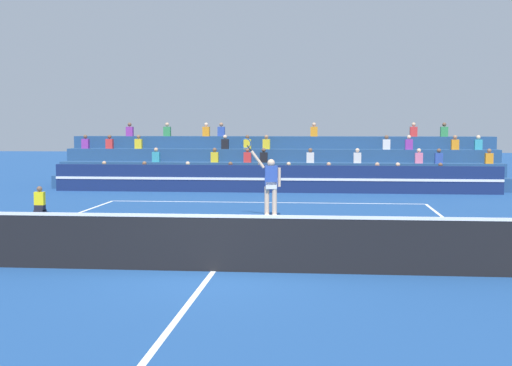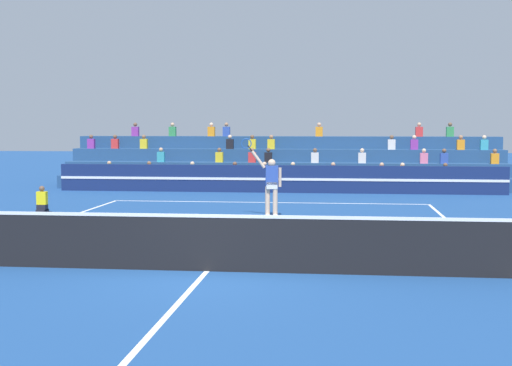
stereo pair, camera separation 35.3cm
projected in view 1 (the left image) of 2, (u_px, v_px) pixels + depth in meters
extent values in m
plane|color=navy|center=(213.00, 271.00, 13.12)|extent=(120.00, 120.00, 0.00)
cube|color=white|center=(266.00, 202.00, 24.93)|extent=(11.00, 0.10, 0.01)
cube|color=white|center=(250.00, 224.00, 19.50)|extent=(8.25, 0.10, 0.01)
cube|color=white|center=(213.00, 271.00, 13.12)|extent=(0.10, 12.85, 0.01)
cube|color=black|center=(213.00, 245.00, 13.08)|extent=(11.90, 0.02, 1.00)
cube|color=white|center=(213.00, 216.00, 13.04)|extent=(11.90, 0.04, 0.06)
cube|color=navy|center=(274.00, 179.00, 28.63)|extent=(18.00, 0.24, 1.10)
cube|color=white|center=(273.00, 179.00, 28.50)|extent=(18.00, 0.02, 0.10)
cube|color=navy|center=(276.00, 183.00, 29.92)|extent=(19.13, 0.95, 0.55)
cube|color=black|center=(260.00, 172.00, 29.77)|extent=(0.32, 0.22, 0.44)
sphere|color=beige|center=(260.00, 164.00, 29.74)|extent=(0.18, 0.18, 0.18)
cube|color=#2D4CA5|center=(440.00, 173.00, 29.07)|extent=(0.32, 0.22, 0.44)
sphere|color=brown|center=(440.00, 165.00, 29.04)|extent=(0.18, 0.18, 0.18)
cube|color=orange|center=(398.00, 172.00, 29.23)|extent=(0.32, 0.22, 0.44)
sphere|color=beige|center=(398.00, 165.00, 29.20)|extent=(0.18, 0.18, 0.18)
cube|color=pink|center=(377.00, 172.00, 29.31)|extent=(0.32, 0.22, 0.44)
sphere|color=tan|center=(377.00, 165.00, 29.28)|extent=(0.18, 0.18, 0.18)
cube|color=orange|center=(145.00, 171.00, 30.24)|extent=(0.32, 0.22, 0.44)
sphere|color=brown|center=(144.00, 163.00, 30.21)|extent=(0.18, 0.18, 0.18)
cube|color=#338C4C|center=(289.00, 172.00, 29.66)|extent=(0.32, 0.22, 0.44)
sphere|color=beige|center=(289.00, 164.00, 29.63)|extent=(0.18, 0.18, 0.18)
cube|color=teal|center=(188.00, 171.00, 30.06)|extent=(0.32, 0.22, 0.44)
sphere|color=beige|center=(188.00, 164.00, 30.04)|extent=(0.18, 0.18, 0.18)
cube|color=#338C4C|center=(104.00, 171.00, 30.41)|extent=(0.32, 0.22, 0.44)
sphere|color=tan|center=(104.00, 163.00, 30.38)|extent=(0.18, 0.18, 0.18)
cube|color=red|center=(231.00, 171.00, 29.89)|extent=(0.32, 0.22, 0.44)
sphere|color=brown|center=(230.00, 164.00, 29.86)|extent=(0.18, 0.18, 0.18)
cube|color=purple|center=(329.00, 172.00, 29.50)|extent=(0.32, 0.22, 0.44)
sphere|color=tan|center=(329.00, 164.00, 29.47)|extent=(0.18, 0.18, 0.18)
cube|color=navy|center=(277.00, 175.00, 30.84)|extent=(19.13, 0.95, 1.10)
cube|color=pink|center=(419.00, 158.00, 30.04)|extent=(0.32, 0.22, 0.44)
sphere|color=beige|center=(419.00, 151.00, 30.01)|extent=(0.18, 0.18, 0.18)
cube|color=orange|center=(489.00, 158.00, 29.76)|extent=(0.32, 0.22, 0.44)
sphere|color=brown|center=(489.00, 151.00, 29.74)|extent=(0.18, 0.18, 0.18)
cube|color=black|center=(264.00, 157.00, 30.66)|extent=(0.32, 0.22, 0.44)
sphere|color=brown|center=(264.00, 150.00, 30.64)|extent=(0.18, 0.18, 0.18)
cube|color=#2D4CA5|center=(439.00, 158.00, 29.96)|extent=(0.32, 0.22, 0.44)
sphere|color=brown|center=(439.00, 151.00, 29.93)|extent=(0.18, 0.18, 0.18)
cube|color=silver|center=(357.00, 158.00, 30.28)|extent=(0.32, 0.22, 0.44)
sphere|color=beige|center=(357.00, 150.00, 30.25)|extent=(0.18, 0.18, 0.18)
cube|color=teal|center=(156.00, 157.00, 31.11)|extent=(0.32, 0.22, 0.44)
sphere|color=tan|center=(156.00, 150.00, 31.09)|extent=(0.18, 0.18, 0.18)
cube|color=silver|center=(310.00, 158.00, 30.47)|extent=(0.32, 0.22, 0.44)
sphere|color=brown|center=(310.00, 150.00, 30.44)|extent=(0.18, 0.18, 0.18)
cube|color=red|center=(248.00, 157.00, 30.73)|extent=(0.32, 0.22, 0.44)
sphere|color=brown|center=(248.00, 150.00, 30.70)|extent=(0.18, 0.18, 0.18)
cube|color=yellow|center=(215.00, 157.00, 30.86)|extent=(0.32, 0.22, 0.44)
sphere|color=brown|center=(215.00, 150.00, 30.84)|extent=(0.18, 0.18, 0.18)
cube|color=navy|center=(279.00, 168.00, 31.76)|extent=(19.13, 0.95, 1.65)
cube|color=yellow|center=(247.00, 144.00, 31.64)|extent=(0.32, 0.22, 0.44)
sphere|color=brown|center=(247.00, 137.00, 31.61)|extent=(0.18, 0.18, 0.18)
cube|color=black|center=(225.00, 144.00, 31.73)|extent=(0.32, 0.22, 0.44)
sphere|color=beige|center=(225.00, 137.00, 31.71)|extent=(0.18, 0.18, 0.18)
cube|color=yellow|center=(139.00, 144.00, 32.11)|extent=(0.32, 0.22, 0.44)
sphere|color=brown|center=(138.00, 137.00, 32.08)|extent=(0.18, 0.18, 0.18)
cube|color=orange|center=(455.00, 145.00, 30.78)|extent=(0.32, 0.22, 0.44)
sphere|color=#9E7051|center=(455.00, 137.00, 30.75)|extent=(0.18, 0.18, 0.18)
cube|color=purple|center=(85.00, 144.00, 32.34)|extent=(0.32, 0.22, 0.44)
sphere|color=brown|center=(85.00, 137.00, 32.32)|extent=(0.18, 0.18, 0.18)
cube|color=red|center=(110.00, 144.00, 32.23)|extent=(0.32, 0.22, 0.44)
sphere|color=brown|center=(109.00, 137.00, 32.21)|extent=(0.18, 0.18, 0.18)
cube|color=silver|center=(386.00, 144.00, 31.06)|extent=(0.32, 0.22, 0.44)
sphere|color=brown|center=(387.00, 137.00, 31.03)|extent=(0.18, 0.18, 0.18)
cube|color=teal|center=(478.00, 145.00, 30.68)|extent=(0.32, 0.22, 0.44)
sphere|color=beige|center=(478.00, 137.00, 30.66)|extent=(0.18, 0.18, 0.18)
cube|color=purple|center=(409.00, 145.00, 30.96)|extent=(0.32, 0.22, 0.44)
sphere|color=beige|center=(409.00, 137.00, 30.94)|extent=(0.18, 0.18, 0.18)
cube|color=yellow|center=(266.00, 144.00, 31.56)|extent=(0.32, 0.22, 0.44)
sphere|color=#9E7051|center=(266.00, 137.00, 31.53)|extent=(0.18, 0.18, 0.18)
cube|color=navy|center=(280.00, 160.00, 32.68)|extent=(19.13, 0.95, 2.20)
cube|color=red|center=(414.00, 132.00, 31.83)|extent=(0.32, 0.22, 0.44)
sphere|color=tan|center=(414.00, 124.00, 31.81)|extent=(0.18, 0.18, 0.18)
cube|color=#338C4C|center=(167.00, 131.00, 32.90)|extent=(0.32, 0.22, 0.44)
sphere|color=tan|center=(167.00, 125.00, 32.87)|extent=(0.18, 0.18, 0.18)
cube|color=#2D4CA5|center=(221.00, 132.00, 32.66)|extent=(0.32, 0.22, 0.44)
sphere|color=#9E7051|center=(221.00, 125.00, 32.63)|extent=(0.18, 0.18, 0.18)
cube|color=purple|center=(130.00, 131.00, 33.07)|extent=(0.32, 0.22, 0.44)
sphere|color=brown|center=(130.00, 125.00, 33.04)|extent=(0.18, 0.18, 0.18)
cube|color=#338C4C|center=(444.00, 132.00, 31.71)|extent=(0.32, 0.22, 0.44)
sphere|color=brown|center=(444.00, 124.00, 31.68)|extent=(0.18, 0.18, 0.18)
cube|color=orange|center=(206.00, 132.00, 32.73)|extent=(0.32, 0.22, 0.44)
sphere|color=beige|center=(206.00, 125.00, 32.70)|extent=(0.18, 0.18, 0.18)
cube|color=orange|center=(314.00, 132.00, 32.26)|extent=(0.32, 0.22, 0.44)
sphere|color=tan|center=(314.00, 125.00, 32.23)|extent=(0.18, 0.18, 0.18)
cube|color=black|center=(40.00, 212.00, 21.75)|extent=(0.28, 0.36, 0.12)
cube|color=black|center=(40.00, 208.00, 21.74)|extent=(0.28, 0.24, 0.18)
cube|color=yellow|center=(40.00, 198.00, 21.72)|extent=(0.30, 0.18, 0.40)
sphere|color=brown|center=(39.00, 189.00, 21.69)|extent=(0.17, 0.17, 0.17)
cylinder|color=beige|center=(275.00, 202.00, 20.86)|extent=(0.14, 0.14, 0.90)
cylinder|color=beige|center=(267.00, 202.00, 20.93)|extent=(0.14, 0.14, 0.90)
cube|color=white|center=(271.00, 185.00, 20.84)|extent=(0.35, 0.25, 0.20)
cube|color=#2D4CA5|center=(271.00, 175.00, 20.81)|extent=(0.39, 0.26, 0.56)
sphere|color=beige|center=(271.00, 163.00, 20.78)|extent=(0.22, 0.22, 0.22)
cube|color=white|center=(275.00, 216.00, 20.85)|extent=(0.16, 0.28, 0.09)
cube|color=white|center=(267.00, 216.00, 20.92)|extent=(0.16, 0.28, 0.09)
cylinder|color=beige|center=(279.00, 177.00, 20.83)|extent=(0.09, 0.09, 0.56)
cylinder|color=beige|center=(258.00, 159.00, 20.75)|extent=(0.44, 0.16, 0.54)
cylinder|color=black|center=(249.00, 148.00, 20.70)|extent=(0.16, 0.06, 0.20)
torus|color=#1E4C99|center=(246.00, 143.00, 20.69)|extent=(0.43, 0.10, 0.43)
sphere|color=#C6DB33|center=(178.00, 231.00, 17.93)|extent=(0.07, 0.07, 0.07)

